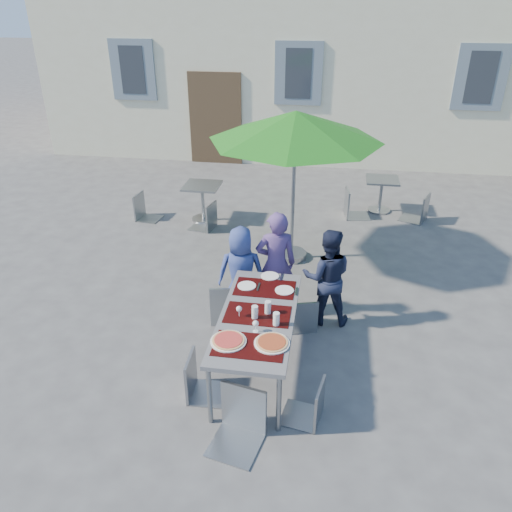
% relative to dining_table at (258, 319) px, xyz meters
% --- Properties ---
extents(ground, '(90.00, 90.00, 0.00)m').
position_rel_dining_table_xyz_m(ground, '(-0.25, 0.22, -0.70)').
color(ground, '#454447').
rests_on(ground, ground).
extents(dining_table, '(0.80, 1.85, 0.76)m').
position_rel_dining_table_xyz_m(dining_table, '(0.00, 0.00, 0.00)').
color(dining_table, '#48474D').
rests_on(dining_table, ground).
extents(pizza_near_left, '(0.36, 0.36, 0.03)m').
position_rel_dining_table_xyz_m(pizza_near_left, '(-0.21, -0.52, 0.07)').
color(pizza_near_left, white).
rests_on(pizza_near_left, dining_table).
extents(pizza_near_right, '(0.36, 0.36, 0.03)m').
position_rel_dining_table_xyz_m(pizza_near_right, '(0.22, -0.49, 0.07)').
color(pizza_near_right, white).
rests_on(pizza_near_right, dining_table).
extents(glassware, '(0.48, 0.41, 0.15)m').
position_rel_dining_table_xyz_m(glassware, '(0.06, -0.09, 0.13)').
color(glassware, silver).
rests_on(glassware, dining_table).
extents(place_settings, '(0.71, 0.52, 0.01)m').
position_rel_dining_table_xyz_m(place_settings, '(0.02, 0.64, 0.06)').
color(place_settings, white).
rests_on(place_settings, dining_table).
extents(child_0, '(0.68, 0.51, 1.25)m').
position_rel_dining_table_xyz_m(child_0, '(-0.39, 1.10, -0.07)').
color(child_0, navy).
rests_on(child_0, ground).
extents(child_1, '(0.60, 0.47, 1.45)m').
position_rel_dining_table_xyz_m(child_1, '(0.05, 1.20, 0.03)').
color(child_1, '#4F3873').
rests_on(child_1, ground).
extents(child_2, '(0.66, 0.41, 1.31)m').
position_rel_dining_table_xyz_m(child_2, '(0.71, 1.10, -0.04)').
color(child_2, '#191E37').
rests_on(child_2, ground).
extents(chair_0, '(0.56, 0.56, 1.06)m').
position_rel_dining_table_xyz_m(chair_0, '(-0.52, 0.89, -0.07)').
color(chair_0, '#92989E').
rests_on(chair_0, ground).
extents(chair_1, '(0.53, 0.53, 0.91)m').
position_rel_dining_table_xyz_m(chair_1, '(0.01, 1.02, -0.17)').
color(chair_1, gray).
rests_on(chair_1, ground).
extents(chair_2, '(0.48, 0.48, 0.87)m').
position_rel_dining_table_xyz_m(chair_2, '(0.43, 0.85, -0.19)').
color(chair_2, gray).
rests_on(chair_2, ground).
extents(chair_3, '(0.43, 0.42, 0.92)m').
position_rel_dining_table_xyz_m(chair_3, '(-0.54, -0.49, -0.16)').
color(chair_3, gray).
rests_on(chair_3, ground).
extents(chair_4, '(0.44, 0.44, 0.86)m').
position_rel_dining_table_xyz_m(chair_4, '(0.64, -0.67, -0.20)').
color(chair_4, gray).
rests_on(chair_4, ground).
extents(chair_5, '(0.55, 0.55, 1.05)m').
position_rel_dining_table_xyz_m(chair_5, '(-0.02, -1.01, -0.08)').
color(chair_5, '#8F949A').
rests_on(chair_5, ground).
extents(patio_umbrella, '(2.57, 2.57, 2.36)m').
position_rel_dining_table_xyz_m(patio_umbrella, '(0.12, 2.79, 1.43)').
color(patio_umbrella, '#97999E').
rests_on(patio_umbrella, ground).
extents(cafe_table_0, '(0.65, 0.65, 0.70)m').
position_rel_dining_table_xyz_m(cafe_table_0, '(-1.68, 4.07, -0.23)').
color(cafe_table_0, '#97999E').
rests_on(cafe_table_0, ground).
extents(bg_chair_l_0, '(0.46, 0.45, 0.93)m').
position_rel_dining_table_xyz_m(bg_chair_l_0, '(-2.80, 3.95, -0.15)').
color(bg_chair_l_0, gray).
rests_on(bg_chair_l_0, ground).
extents(bg_chair_r_0, '(0.49, 0.49, 0.94)m').
position_rel_dining_table_xyz_m(bg_chair_r_0, '(-1.51, 3.69, -0.15)').
color(bg_chair_r_0, gray).
rests_on(bg_chair_r_0, ground).
extents(cafe_table_1, '(0.62, 0.62, 0.67)m').
position_rel_dining_table_xyz_m(cafe_table_1, '(1.65, 5.04, -0.27)').
color(cafe_table_1, '#97999E').
rests_on(cafe_table_1, ground).
extents(bg_chair_l_1, '(0.52, 0.51, 1.03)m').
position_rel_dining_table_xyz_m(bg_chair_l_1, '(1.11, 4.68, -0.09)').
color(bg_chair_l_1, '#8E9499').
rests_on(bg_chair_l_1, ground).
extents(bg_chair_r_1, '(0.58, 0.57, 0.99)m').
position_rel_dining_table_xyz_m(bg_chair_r_1, '(2.36, 4.66, -0.11)').
color(bg_chair_r_1, gray).
rests_on(bg_chair_r_1, ground).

